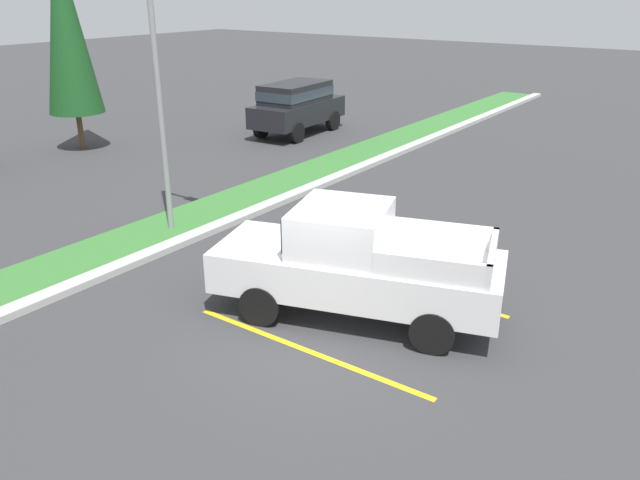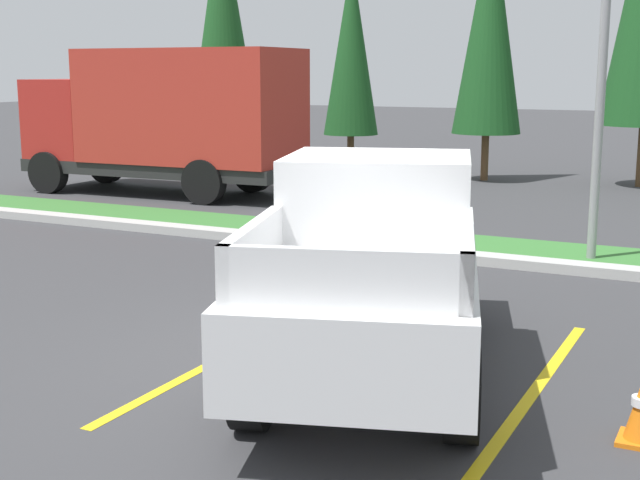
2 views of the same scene
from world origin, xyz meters
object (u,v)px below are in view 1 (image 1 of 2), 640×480
(pickup_truck_main, at_px, (354,263))
(cypress_tree_rightmost, at_px, (65,24))
(suv_distant, at_px, (297,104))
(street_light, at_px, (160,63))
(traffic_cone, at_px, (446,262))

(pickup_truck_main, height_order, cypress_tree_rightmost, cypress_tree_rightmost)
(suv_distant, relative_size, cypress_tree_rightmost, 0.62)
(suv_distant, bearing_deg, cypress_tree_rightmost, 142.85)
(street_light, height_order, traffic_cone, street_light)
(street_light, distance_m, traffic_cone, 7.79)
(street_light, relative_size, traffic_cone, 11.82)
(street_light, distance_m, cypress_tree_rightmost, 10.18)
(pickup_truck_main, bearing_deg, suv_distant, 41.17)
(pickup_truck_main, xyz_separation_m, street_light, (1.04, 5.95, 3.06))
(suv_distant, distance_m, street_light, 11.84)
(pickup_truck_main, relative_size, traffic_cone, 9.24)
(pickup_truck_main, relative_size, street_light, 0.78)
(cypress_tree_rightmost, bearing_deg, street_light, -112.88)
(pickup_truck_main, distance_m, traffic_cone, 2.78)
(street_light, height_order, cypress_tree_rightmost, cypress_tree_rightmost)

